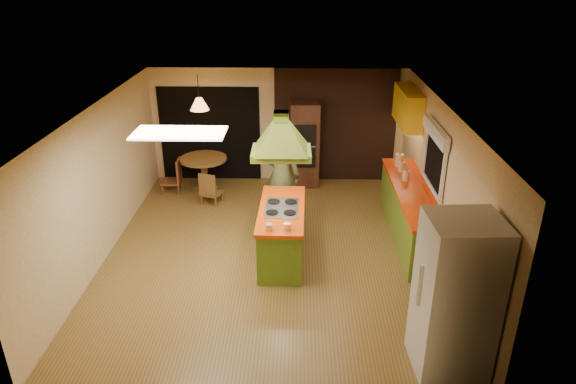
{
  "coord_description": "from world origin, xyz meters",
  "views": [
    {
      "loc": [
        0.46,
        -7.58,
        4.52
      ],
      "look_at": [
        0.29,
        -0.08,
        1.15
      ],
      "focal_mm": 32.0,
      "sensor_mm": 36.0,
      "label": 1
    }
  ],
  "objects_px": {
    "dining_table": "(204,167)",
    "man": "(281,176)",
    "wall_oven": "(304,144)",
    "canister_large": "(399,160)",
    "refrigerator": "(455,297)",
    "kitchen_island": "(282,233)"
  },
  "relations": [
    {
      "from": "dining_table",
      "to": "man",
      "type": "bearing_deg",
      "value": -41.14
    },
    {
      "from": "man",
      "to": "canister_large",
      "type": "height_order",
      "value": "man"
    },
    {
      "from": "kitchen_island",
      "to": "dining_table",
      "type": "xyz_separation_m",
      "value": [
        -1.75,
        2.74,
        0.06
      ]
    },
    {
      "from": "refrigerator",
      "to": "wall_oven",
      "type": "distance_m",
      "value": 5.84
    },
    {
      "from": "man",
      "to": "dining_table",
      "type": "relative_size",
      "value": 1.94
    },
    {
      "from": "canister_large",
      "to": "wall_oven",
      "type": "bearing_deg",
      "value": 145.9
    },
    {
      "from": "refrigerator",
      "to": "dining_table",
      "type": "bearing_deg",
      "value": 123.36
    },
    {
      "from": "refrigerator",
      "to": "wall_oven",
      "type": "relative_size",
      "value": 1.08
    },
    {
      "from": "man",
      "to": "wall_oven",
      "type": "relative_size",
      "value": 1.03
    },
    {
      "from": "man",
      "to": "canister_large",
      "type": "bearing_deg",
      "value": -153.05
    },
    {
      "from": "kitchen_island",
      "to": "wall_oven",
      "type": "height_order",
      "value": "wall_oven"
    },
    {
      "from": "kitchen_island",
      "to": "canister_large",
      "type": "height_order",
      "value": "canister_large"
    },
    {
      "from": "kitchen_island",
      "to": "dining_table",
      "type": "relative_size",
      "value": 1.84
    },
    {
      "from": "dining_table",
      "to": "canister_large",
      "type": "height_order",
      "value": "canister_large"
    },
    {
      "from": "man",
      "to": "refrigerator",
      "type": "relative_size",
      "value": 0.96
    },
    {
      "from": "wall_oven",
      "to": "canister_large",
      "type": "relative_size",
      "value": 7.73
    },
    {
      "from": "man",
      "to": "kitchen_island",
      "type": "bearing_deg",
      "value": 103.41
    },
    {
      "from": "wall_oven",
      "to": "dining_table",
      "type": "height_order",
      "value": "wall_oven"
    },
    {
      "from": "man",
      "to": "canister_large",
      "type": "distance_m",
      "value": 2.35
    },
    {
      "from": "refrigerator",
      "to": "canister_large",
      "type": "bearing_deg",
      "value": 85.41
    },
    {
      "from": "wall_oven",
      "to": "dining_table",
      "type": "xyz_separation_m",
      "value": [
        -2.14,
        -0.38,
        -0.41
      ]
    },
    {
      "from": "wall_oven",
      "to": "canister_large",
      "type": "distance_m",
      "value": 2.2
    }
  ]
}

